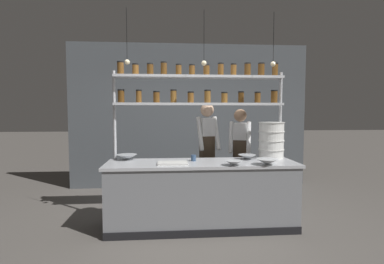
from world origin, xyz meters
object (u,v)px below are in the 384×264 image
at_px(cutting_board, 173,163).
at_px(prep_bowl_near_right, 234,163).
at_px(chef_left, 207,147).
at_px(spice_shelf_unit, 200,93).
at_px(container_stack, 271,140).
at_px(prep_bowl_center_back, 127,157).
at_px(serving_cup_front, 193,158).
at_px(chef_center, 240,151).
at_px(prep_bowl_center_front, 267,162).
at_px(prep_bowl_near_left, 247,157).

bearing_deg(cutting_board, prep_bowl_near_right, -12.64).
bearing_deg(chef_left, spice_shelf_unit, -123.25).
distance_m(container_stack, prep_bowl_center_back, 2.16).
relative_size(cutting_board, serving_cup_front, 4.57).
bearing_deg(chef_center, prep_bowl_center_back, -145.35).
bearing_deg(chef_center, prep_bowl_near_right, -90.07).
distance_m(chef_left, prep_bowl_near_right, 1.15).
relative_size(chef_left, chef_center, 1.06).
bearing_deg(serving_cup_front, cutting_board, -144.14).
relative_size(chef_left, prep_bowl_center_back, 6.05).
bearing_deg(chef_left, prep_bowl_center_back, -168.70).
height_order(chef_left, cutting_board, chef_left).
height_order(container_stack, prep_bowl_center_back, container_stack).
height_order(cutting_board, prep_bowl_center_front, prep_bowl_center_front).
distance_m(prep_bowl_center_front, prep_bowl_near_right, 0.45).
height_order(spice_shelf_unit, chef_left, spice_shelf_unit).
bearing_deg(spice_shelf_unit, prep_bowl_near_right, -58.83).
xyz_separation_m(container_stack, serving_cup_front, (-1.19, -0.18, -0.23)).
relative_size(prep_bowl_center_front, prep_bowl_near_right, 1.21).
relative_size(chef_center, container_stack, 3.06).
distance_m(cutting_board, serving_cup_front, 0.37).
bearing_deg(container_stack, chef_left, 148.06).
height_order(cutting_board, prep_bowl_center_back, prep_bowl_center_back).
bearing_deg(prep_bowl_center_back, container_stack, 0.18).
bearing_deg(prep_bowl_center_back, chef_left, 24.45).
height_order(container_stack, prep_bowl_near_right, container_stack).
bearing_deg(prep_bowl_center_back, serving_cup_front, -10.27).
bearing_deg(cutting_board, prep_bowl_center_front, -7.74).
distance_m(chef_center, prep_bowl_near_left, 0.66).
height_order(chef_left, prep_bowl_center_back, chef_left).
distance_m(chef_center, prep_bowl_center_front, 1.12).
xyz_separation_m(spice_shelf_unit, container_stack, (1.08, -0.06, -0.71)).
xyz_separation_m(container_stack, cutting_board, (-1.49, -0.39, -0.26)).
height_order(chef_center, prep_bowl_near_right, chef_center).
relative_size(chef_left, serving_cup_front, 20.05).
bearing_deg(container_stack, prep_bowl_near_right, -140.73).
bearing_deg(serving_cup_front, chef_left, 68.41).
relative_size(prep_bowl_center_back, serving_cup_front, 3.31).
relative_size(spice_shelf_unit, prep_bowl_center_front, 8.71).
xyz_separation_m(chef_center, serving_cup_front, (-0.85, -0.73, 0.01)).
bearing_deg(prep_bowl_center_front, prep_bowl_near_right, -178.87).
distance_m(container_stack, prep_bowl_near_left, 0.47).
relative_size(chef_left, prep_bowl_near_right, 7.37).
relative_size(prep_bowl_center_front, serving_cup_front, 3.31).
xyz_separation_m(spice_shelf_unit, cutting_board, (-0.41, -0.45, -0.97)).
xyz_separation_m(spice_shelf_unit, serving_cup_front, (-0.11, -0.24, -0.93)).
height_order(container_stack, cutting_board, container_stack).
distance_m(prep_bowl_near_left, prep_bowl_center_front, 0.48).
relative_size(spice_shelf_unit, cutting_board, 6.30).
height_order(spice_shelf_unit, prep_bowl_center_back, spice_shelf_unit).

